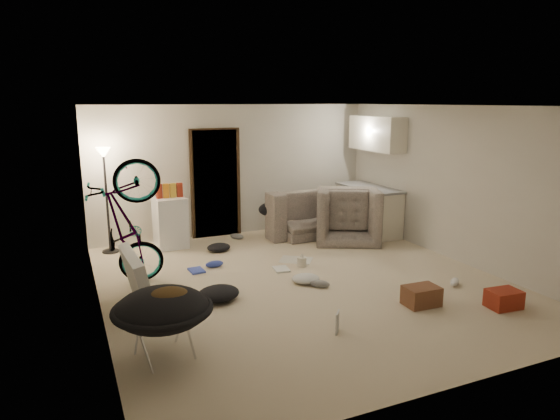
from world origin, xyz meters
name	(u,v)px	position (x,y,z in m)	size (l,w,h in m)	color
floor	(302,283)	(0.00, 0.00, -0.01)	(5.50, 6.00, 0.02)	beige
ceiling	(304,105)	(0.00, 0.00, 2.51)	(5.50, 6.00, 0.02)	white
wall_back	(234,170)	(0.00, 3.01, 1.25)	(5.50, 0.02, 2.50)	beige
wall_front	(460,258)	(0.00, -3.01, 1.25)	(5.50, 0.02, 2.50)	beige
wall_left	(93,215)	(-2.76, 0.00, 1.25)	(0.02, 6.00, 2.50)	beige
wall_right	(457,184)	(2.76, 0.00, 1.25)	(0.02, 6.00, 2.50)	beige
doorway	(215,184)	(-0.40, 2.97, 1.02)	(0.85, 0.10, 2.04)	black
door_trim	(216,184)	(-0.40, 2.94, 1.02)	(0.97, 0.04, 2.10)	#372413
floor_lamp	(105,177)	(-2.40, 2.65, 1.31)	(0.28, 0.28, 1.81)	black
kitchen_counter	(368,211)	(2.43, 2.00, 0.44)	(0.60, 1.50, 0.88)	silver
counter_top	(369,188)	(2.43, 2.00, 0.90)	(0.64, 1.54, 0.04)	gray
kitchen_uppers	(377,133)	(2.56, 2.00, 1.95)	(0.38, 1.40, 0.65)	silver
sofa	(317,215)	(1.53, 2.45, 0.33)	(2.29, 0.89, 0.67)	#333A33
armchair	(347,219)	(1.81, 1.80, 0.37)	(1.15, 1.00, 0.75)	#333A33
bicycle	(128,253)	(-2.30, 0.86, 0.49)	(0.64, 1.85, 0.97)	black
book_asset	(336,335)	(-0.41, -1.67, 0.01)	(0.18, 0.25, 0.02)	maroon
mini_fridge	(170,222)	(-1.37, 2.55, 0.45)	(0.53, 0.53, 0.90)	white
snack_box_0	(159,193)	(-1.54, 2.55, 1.00)	(0.10, 0.07, 0.30)	maroon
snack_box_1	(166,192)	(-1.42, 2.55, 1.00)	(0.10, 0.07, 0.30)	orange
snack_box_2	(173,192)	(-1.30, 2.55, 1.00)	(0.10, 0.07, 0.30)	gold
snack_box_3	(180,191)	(-1.18, 2.55, 1.00)	(0.10, 0.07, 0.30)	maroon
saucer_chair	(163,318)	(-2.25, -1.37, 0.43)	(1.02, 1.02, 0.72)	silver
hoodie	(168,299)	(-2.20, -1.40, 0.63)	(0.48, 0.40, 0.22)	#483118
sofa_drape	(273,209)	(0.58, 2.45, 0.54)	(0.56, 0.46, 0.28)	black
tv_box	(138,281)	(-2.30, -0.01, 0.36)	(0.13, 1.11, 0.73)	silver
drink_case_a	(421,296)	(1.02, -1.36, 0.12)	(0.44, 0.31, 0.25)	brown
drink_case_b	(504,299)	(1.93, -1.84, 0.12)	(0.40, 0.29, 0.23)	maroon
juicer	(302,261)	(0.30, 0.64, 0.09)	(0.15, 0.15, 0.22)	beige
newspaper	(296,260)	(0.35, 0.96, 0.00)	(0.39, 0.51, 0.01)	beige
book_blue	(197,270)	(-1.29, 1.07, 0.01)	(0.21, 0.29, 0.03)	#3244B4
book_white	(281,269)	(-0.07, 0.60, 0.01)	(0.22, 0.29, 0.03)	silver
shoe_0	(214,264)	(-0.98, 1.14, 0.05)	(0.29, 0.12, 0.11)	#3244B4
shoe_1	(237,236)	(-0.13, 2.55, 0.05)	(0.29, 0.12, 0.11)	slate
shoe_3	(320,284)	(0.13, -0.29, 0.05)	(0.29, 0.12, 0.11)	slate
shoe_4	(455,282)	(1.93, -0.99, 0.05)	(0.27, 0.11, 0.10)	white
clothes_lump_a	(218,294)	(-1.31, -0.16, 0.09)	(0.57, 0.49, 0.18)	black
clothes_lump_b	(219,247)	(-0.66, 1.96, 0.06)	(0.42, 0.37, 0.13)	black
clothes_lump_c	(306,279)	(0.03, -0.05, 0.06)	(0.40, 0.35, 0.12)	silver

